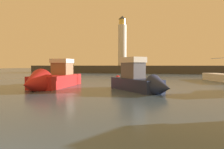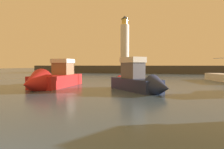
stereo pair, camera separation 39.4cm
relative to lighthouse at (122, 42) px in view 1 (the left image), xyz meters
name	(u,v)px [view 1 (the left image)]	position (x,y,z in m)	size (l,w,h in m)	color
ground_plane	(129,80)	(6.18, -27.95, -9.51)	(220.00, 220.00, 0.00)	#384C60
breakwater	(142,69)	(6.18, 0.00, -8.37)	(73.61, 5.04, 2.28)	#423F3D
lighthouse	(122,42)	(0.00, 0.00, 0.00)	(2.59, 2.59, 15.27)	silver
motorboat_0	(141,81)	(8.97, -40.32, -8.55)	(6.42, 6.67, 3.54)	#1E284C
motorboat_2	(51,79)	(-0.55, -39.87, -8.61)	(2.86, 9.13, 3.78)	#B21E1E
sailboat_moored	(224,77)	(20.12, -26.73, -8.90)	(4.18, 8.88, 14.52)	white
mooring_buoy	(118,78)	(4.17, -27.23, -9.16)	(0.70, 0.70, 0.70)	red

